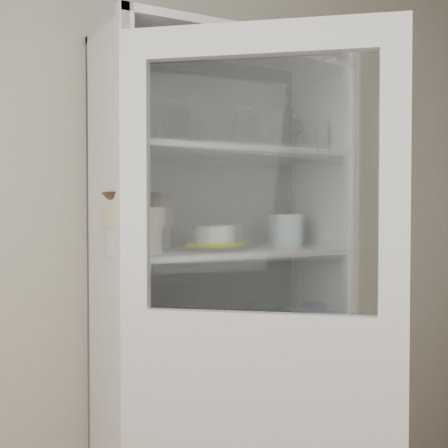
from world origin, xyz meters
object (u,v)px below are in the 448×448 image
cream_bowl (133,217)px  mug_blue (311,328)px  glass_platter (215,248)px  cream_dish (208,440)px  tin_box (259,433)px  goblet_3 (294,136)px  mug_white (290,334)px  goblet_1 (156,126)px  grey_bowl_stack (286,231)px  pantry_cabinet (217,325)px  goblet_0 (126,125)px  cupboard_door (259,384)px  plate_stack_back (125,243)px  yellow_trivet (215,244)px  white_ramekin (215,234)px  plate_stack_front (133,241)px  terracotta_bowl (133,200)px  goblet_2 (237,133)px  white_canister (157,339)px  teal_jar (256,329)px  measuring_cups (180,354)px  mug_teal (276,327)px

cream_bowl → mug_blue: 0.93m
glass_platter → cream_dish: bearing=148.5°
cream_bowl → tin_box: cream_bowl is taller
cream_bowl → mug_blue: bearing=0.6°
goblet_3 → mug_white: goblet_3 is taller
goblet_1 → grey_bowl_stack: 0.70m
pantry_cabinet → goblet_0: 0.89m
cupboard_door → plate_stack_back: cupboard_door is taller
cream_bowl → glass_platter: (0.36, 0.06, -0.13)m
yellow_trivet → white_ramekin: size_ratio=1.02×
plate_stack_front → grey_bowl_stack: bearing=5.3°
grey_bowl_stack → mug_blue: size_ratio=1.08×
terracotta_bowl → tin_box: terracotta_bowl is taller
goblet_0 → plate_stack_back: bearing=81.2°
goblet_2 → mug_white: size_ratio=1.59×
pantry_cabinet → yellow_trivet: size_ratio=12.87×
cupboard_door → plate_stack_back: size_ratio=9.96×
cream_bowl → grey_bowl_stack: (0.71, 0.07, -0.06)m
plate_stack_front → white_canister: size_ratio=1.66×
goblet_3 → tin_box: size_ratio=0.84×
white_canister → cream_bowl: bearing=-143.3°
teal_jar → white_canister: bearing=-179.2°
yellow_trivet → teal_jar: yellow_trivet is taller
mug_white → measuring_cups: 0.48m
goblet_2 → measuring_cups: bearing=-152.5°
goblet_2 → glass_platter: 0.52m
plate_stack_front → terracotta_bowl: 0.15m
cream_dish → mug_teal: bearing=8.4°
mug_blue → glass_platter: bearing=165.7°
terracotta_bowl → glass_platter: terracotta_bowl is taller
plate_stack_front → cream_dish: plate_stack_front is taller
grey_bowl_stack → tin_box: 0.85m
mug_white → mug_blue: bearing=42.3°
goblet_2 → mug_white: (0.13, -0.21, -0.84)m
mug_white → plate_stack_front: bearing=-158.6°
goblet_1 → mug_white: bearing=-23.6°
white_ramekin → mug_teal: 0.54m
yellow_trivet → mug_white: size_ratio=1.48×
mug_white → glass_platter: bearing=-173.3°
goblet_1 → yellow_trivet: bearing=-31.3°
cupboard_door → plate_stack_front: 0.67m
goblet_1 → cream_bowl: size_ratio=0.82×
white_ramekin → mug_blue: bearing=-6.7°
goblet_3 → plate_stack_back: goblet_3 is taller
mug_teal → measuring_cups: size_ratio=0.94×
white_canister → plate_stack_back: bearing=129.8°
goblet_2 → yellow_trivet: 0.51m
terracotta_bowl → grey_bowl_stack: size_ratio=1.57×
goblet_3 → terracotta_bowl: bearing=-168.6°
cupboard_door → mug_blue: bearing=78.6°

